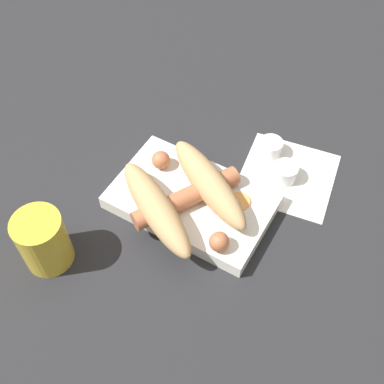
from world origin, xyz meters
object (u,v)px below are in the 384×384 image
(condiment_cup_near, at_px, (285,173))
(condiment_cup_far, at_px, (270,149))
(drink_glass, at_px, (43,241))
(food_tray, at_px, (192,201))
(sausage, at_px, (188,198))
(bread_roll, at_px, (183,195))

(condiment_cup_near, bearing_deg, condiment_cup_far, -40.45)
(condiment_cup_far, height_order, drink_glass, drink_glass)
(food_tray, relative_size, sausage, 1.35)
(food_tray, xyz_separation_m, bread_roll, (0.00, 0.02, 0.04))
(drink_glass, bearing_deg, condiment_cup_near, -127.68)
(bread_roll, relative_size, sausage, 1.28)
(sausage, relative_size, condiment_cup_near, 4.54)
(condiment_cup_near, bearing_deg, food_tray, 49.55)
(drink_glass, bearing_deg, condiment_cup_far, -119.43)
(sausage, distance_m, condiment_cup_far, 0.19)
(sausage, distance_m, condiment_cup_near, 0.17)
(food_tray, xyz_separation_m, condiment_cup_near, (-0.10, -0.12, 0.00))
(bread_roll, xyz_separation_m, condiment_cup_near, (-0.11, -0.14, -0.04))
(bread_roll, distance_m, drink_glass, 0.21)
(condiment_cup_far, distance_m, drink_glass, 0.40)
(sausage, height_order, condiment_cup_far, sausage)
(food_tray, height_order, bread_roll, bread_roll)
(condiment_cup_near, xyz_separation_m, drink_glass, (0.24, 0.31, 0.03))
(food_tray, relative_size, condiment_cup_far, 6.14)
(bread_roll, distance_m, sausage, 0.01)
(drink_glass, bearing_deg, bread_roll, -128.52)
(food_tray, bearing_deg, condiment_cup_near, -130.45)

